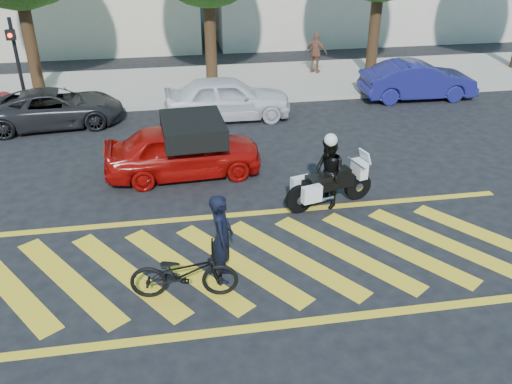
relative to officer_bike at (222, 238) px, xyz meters
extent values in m
plane|color=black|center=(0.98, 0.41, -0.90)|extent=(90.00, 90.00, 0.00)
cube|color=#9E998E|center=(0.98, 12.41, -0.82)|extent=(60.00, 5.00, 0.15)
cube|color=yellow|center=(-4.02, 0.41, -0.89)|extent=(2.43, 3.21, 0.01)
cube|color=yellow|center=(-2.92, 0.41, -0.89)|extent=(2.43, 3.21, 0.01)
cube|color=yellow|center=(-1.82, 0.41, -0.89)|extent=(2.43, 3.21, 0.01)
cube|color=yellow|center=(-0.72, 0.41, -0.89)|extent=(2.43, 3.21, 0.01)
cube|color=yellow|center=(0.38, 0.41, -0.89)|extent=(2.43, 3.21, 0.01)
cube|color=yellow|center=(1.48, 0.41, -0.89)|extent=(2.43, 3.21, 0.01)
cube|color=yellow|center=(2.58, 0.41, -0.89)|extent=(2.43, 3.21, 0.01)
cube|color=yellow|center=(3.68, 0.41, -0.89)|extent=(2.43, 3.21, 0.01)
cube|color=yellow|center=(4.78, 0.41, -0.89)|extent=(2.43, 3.21, 0.01)
cube|color=yellow|center=(5.88, 0.41, -0.89)|extent=(2.43, 3.21, 0.01)
cube|color=yellow|center=(0.98, -1.49, -0.89)|extent=(12.00, 0.20, 0.01)
cube|color=yellow|center=(0.98, 2.31, -0.89)|extent=(12.00, 0.20, 0.01)
cylinder|color=black|center=(-5.52, 12.41, 1.10)|extent=(0.44, 0.44, 4.00)
cylinder|color=black|center=(0.98, 12.41, 1.10)|extent=(0.44, 0.44, 4.00)
cylinder|color=black|center=(7.48, 12.41, 1.10)|extent=(0.44, 0.44, 4.00)
cylinder|color=black|center=(-5.52, 10.21, 0.70)|extent=(0.12, 0.12, 3.20)
cube|color=black|center=(-5.52, 10.01, 1.80)|extent=(0.28, 0.18, 0.32)
sphere|color=#FF260C|center=(-5.52, 9.91, 1.80)|extent=(0.14, 0.14, 0.14)
imported|color=black|center=(0.00, 0.00, 0.00)|extent=(0.51, 0.71, 1.79)
imported|color=black|center=(-0.74, -0.42, -0.38)|extent=(2.01, 0.88, 1.02)
cylinder|color=black|center=(2.03, 2.21, -0.56)|extent=(0.69, 0.31, 0.67)
cylinder|color=silver|center=(2.03, 2.21, -0.56)|extent=(0.24, 0.21, 0.20)
cylinder|color=black|center=(3.57, 2.61, -0.56)|extent=(0.69, 0.31, 0.67)
cylinder|color=silver|center=(3.57, 2.61, -0.56)|extent=(0.24, 0.21, 0.20)
cube|color=black|center=(2.75, 2.40, -0.30)|extent=(1.30, 0.58, 0.31)
cube|color=black|center=(3.05, 2.47, -0.10)|extent=(0.52, 0.41, 0.22)
cube|color=black|center=(2.50, 2.33, -0.12)|extent=(0.63, 0.48, 0.12)
cube|color=silver|center=(3.57, 2.61, -0.10)|extent=(0.33, 0.47, 0.41)
cube|color=silver|center=(2.12, 2.51, -0.33)|extent=(0.49, 0.29, 0.39)
cube|color=silver|center=(2.26, 1.99, -0.33)|extent=(0.49, 0.29, 0.39)
imported|color=black|center=(2.75, 2.41, -0.05)|extent=(0.83, 0.95, 1.69)
imported|color=#A00A07|center=(-0.49, 4.64, -0.21)|extent=(4.13, 1.85, 1.38)
imported|color=black|center=(-4.38, 8.96, -0.31)|extent=(4.41, 2.37, 1.18)
imported|color=silver|center=(1.15, 8.67, -0.19)|extent=(4.18, 1.74, 1.42)
imported|color=navy|center=(8.22, 9.61, -0.22)|extent=(4.15, 1.55, 1.35)
imported|color=brown|center=(5.33, 13.05, 0.07)|extent=(1.00, 0.88, 1.62)
camera|label=1|loc=(-0.77, -8.40, 5.47)|focal=38.00mm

